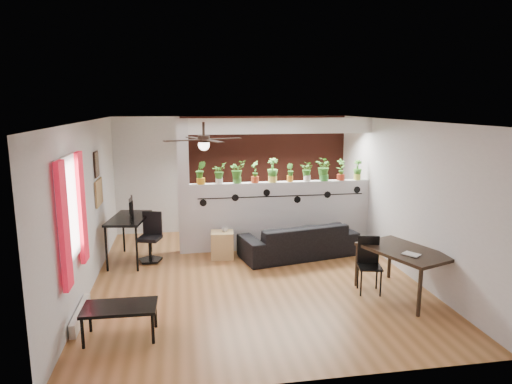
% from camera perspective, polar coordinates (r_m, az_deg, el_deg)
% --- Properties ---
extents(room_shell, '(6.30, 7.10, 2.90)m').
position_cam_1_polar(room_shell, '(7.44, -0.34, -1.18)').
color(room_shell, brown).
rests_on(room_shell, ground).
extents(partition_wall, '(3.60, 0.18, 1.35)m').
position_cam_1_polar(partition_wall, '(9.16, 3.13, -2.89)').
color(partition_wall, '#BCBCC1').
rests_on(partition_wall, ground).
extents(ceiling_header, '(3.60, 0.18, 0.30)m').
position_cam_1_polar(ceiling_header, '(8.91, 3.25, 8.27)').
color(ceiling_header, silver).
rests_on(ceiling_header, room_shell).
extents(pier_column, '(0.22, 0.20, 2.60)m').
position_cam_1_polar(pier_column, '(8.82, -9.03, 0.60)').
color(pier_column, '#BCBCC1').
rests_on(pier_column, ground).
extents(brick_panel, '(3.90, 0.05, 2.60)m').
position_cam_1_polar(brick_panel, '(10.46, 1.42, 2.34)').
color(brick_panel, '#A74230').
rests_on(brick_panel, ground).
extents(vine_decal, '(3.31, 0.01, 0.30)m').
position_cam_1_polar(vine_decal, '(8.98, 3.29, -0.52)').
color(vine_decal, black).
rests_on(vine_decal, partition_wall).
extents(window_assembly, '(0.09, 1.30, 1.55)m').
position_cam_1_polar(window_assembly, '(6.29, -22.12, -2.30)').
color(window_assembly, white).
rests_on(window_assembly, room_shell).
extents(baseboard_heater, '(0.08, 1.00, 0.18)m').
position_cam_1_polar(baseboard_heater, '(6.74, -21.10, -14.13)').
color(baseboard_heater, silver).
rests_on(baseboard_heater, ground).
extents(corkboard, '(0.03, 0.60, 0.45)m').
position_cam_1_polar(corkboard, '(8.39, -19.05, -0.05)').
color(corkboard, '#A17C4E').
rests_on(corkboard, room_shell).
extents(framed_art, '(0.03, 0.34, 0.44)m').
position_cam_1_polar(framed_art, '(8.27, -19.33, 3.29)').
color(framed_art, '#8C7259').
rests_on(framed_art, room_shell).
extents(ceiling_fan, '(1.19, 1.19, 0.43)m').
position_cam_1_polar(ceiling_fan, '(6.91, -6.55, 6.32)').
color(ceiling_fan, black).
rests_on(ceiling_fan, room_shell).
extents(potted_plant_0, '(0.25, 0.20, 0.45)m').
position_cam_1_polar(potted_plant_0, '(8.78, -6.93, 2.52)').
color(potted_plant_0, orange).
rests_on(potted_plant_0, partition_wall).
extents(potted_plant_1, '(0.25, 0.26, 0.40)m').
position_cam_1_polar(potted_plant_1, '(8.81, -4.64, 2.43)').
color(potted_plant_1, silver).
rests_on(potted_plant_1, partition_wall).
extents(potted_plant_2, '(0.29, 0.27, 0.45)m').
position_cam_1_polar(potted_plant_2, '(8.84, -2.38, 2.63)').
color(potted_plant_2, '#3F822F').
rests_on(potted_plant_2, partition_wall).
extents(potted_plant_3, '(0.23, 0.26, 0.43)m').
position_cam_1_polar(potted_plant_3, '(8.89, -0.13, 2.62)').
color(potted_plant_3, '#B53B1C').
rests_on(potted_plant_3, partition_wall).
extents(potted_plant_4, '(0.30, 0.27, 0.47)m').
position_cam_1_polar(potted_plant_4, '(8.95, 2.09, 2.82)').
color(potted_plant_4, '#EBD353').
rests_on(potted_plant_4, partition_wall).
extents(potted_plant_5, '(0.21, 0.22, 0.36)m').
position_cam_1_polar(potted_plant_5, '(9.04, 4.27, 2.51)').
color(potted_plant_5, orange).
rests_on(potted_plant_5, partition_wall).
extents(potted_plant_6, '(0.25, 0.25, 0.39)m').
position_cam_1_polar(potted_plant_6, '(9.12, 6.42, 2.66)').
color(potted_plant_6, white).
rests_on(potted_plant_6, partition_wall).
extents(potted_plant_7, '(0.30, 0.32, 0.47)m').
position_cam_1_polar(potted_plant_7, '(9.22, 8.53, 2.95)').
color(potted_plant_7, '#348E33').
rests_on(potted_plant_7, partition_wall).
extents(potted_plant_8, '(0.24, 0.20, 0.43)m').
position_cam_1_polar(potted_plant_8, '(9.34, 10.58, 2.86)').
color(potted_plant_8, '#B7361D').
rests_on(potted_plant_8, partition_wall).
extents(potted_plant_9, '(0.24, 0.22, 0.40)m').
position_cam_1_polar(potted_plant_9, '(9.46, 12.58, 2.79)').
color(potted_plant_9, '#CDD14A').
rests_on(potted_plant_9, partition_wall).
extents(sofa, '(2.22, 1.24, 0.61)m').
position_cam_1_polar(sofa, '(8.77, 5.32, -6.04)').
color(sofa, black).
rests_on(sofa, ground).
extents(cube_shelf, '(0.45, 0.41, 0.51)m').
position_cam_1_polar(cube_shelf, '(8.66, -4.24, -6.61)').
color(cube_shelf, tan).
rests_on(cube_shelf, ground).
extents(cup, '(0.12, 0.12, 0.09)m').
position_cam_1_polar(cup, '(8.58, -3.93, -4.69)').
color(cup, gray).
rests_on(cup, cube_shelf).
extents(computer_desk, '(0.78, 1.23, 0.84)m').
position_cam_1_polar(computer_desk, '(8.66, -15.62, -3.55)').
color(computer_desk, black).
rests_on(computer_desk, ground).
extents(monitor, '(0.32, 0.09, 0.18)m').
position_cam_1_polar(monitor, '(8.77, -15.58, -2.23)').
color(monitor, black).
rests_on(monitor, computer_desk).
extents(office_chair, '(0.47, 0.48, 0.89)m').
position_cam_1_polar(office_chair, '(8.67, -13.02, -5.90)').
color(office_chair, black).
rests_on(office_chair, ground).
extents(dining_table, '(1.21, 1.51, 0.72)m').
position_cam_1_polar(dining_table, '(7.25, 18.05, -7.44)').
color(dining_table, black).
rests_on(dining_table, ground).
extents(book, '(0.27, 0.29, 0.02)m').
position_cam_1_polar(book, '(6.93, 18.49, -7.57)').
color(book, gray).
rests_on(book, dining_table).
extents(folding_chair, '(0.41, 0.41, 0.86)m').
position_cam_1_polar(folding_chair, '(7.32, 13.93, -8.16)').
color(folding_chair, black).
rests_on(folding_chair, ground).
extents(coffee_table, '(0.91, 0.52, 0.42)m').
position_cam_1_polar(coffee_table, '(6.04, -16.66, -13.87)').
color(coffee_table, black).
rests_on(coffee_table, ground).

